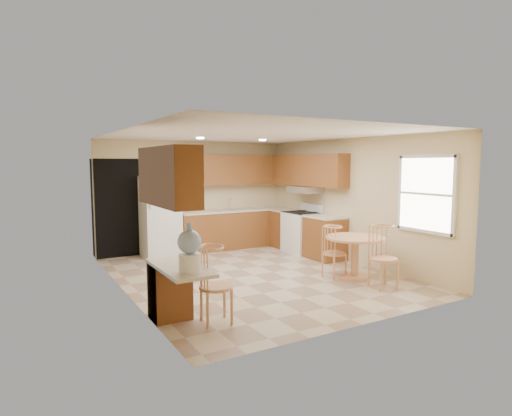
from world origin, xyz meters
TOP-DOWN VIEW (x-y plane):
  - floor at (0.00, 0.00)m, footprint 5.50×5.50m
  - ceiling at (0.00, 0.00)m, footprint 4.50×5.50m
  - wall_back at (0.00, 2.75)m, footprint 4.50×0.02m
  - wall_front at (0.00, -2.75)m, footprint 4.50×0.02m
  - wall_left at (-2.25, 0.00)m, footprint 0.02×5.50m
  - wall_right at (2.25, 0.00)m, footprint 0.02×5.50m
  - doorway at (-1.75, 2.73)m, footprint 0.90×0.02m
  - base_cab_back at (0.88, 2.45)m, footprint 2.75×0.60m
  - counter_back at (0.88, 2.45)m, footprint 2.75×0.63m
  - base_cab_right_a at (1.95, 1.85)m, footprint 0.60×0.59m
  - counter_right_a at (1.95, 1.85)m, footprint 0.63×0.59m
  - base_cab_right_b at (1.95, 0.40)m, footprint 0.60×0.80m
  - counter_right_b at (1.95, 0.40)m, footprint 0.63×0.80m
  - upper_cab_back at (0.88, 2.58)m, footprint 2.75×0.33m
  - upper_cab_right at (2.08, 1.21)m, footprint 0.33×2.42m
  - upper_cab_left at (-2.08, -1.60)m, footprint 0.33×1.40m
  - sink at (0.85, 2.45)m, footprint 0.78×0.44m
  - range_hood at (2.00, 1.18)m, footprint 0.50×0.76m
  - desk_pedestal at (-2.00, -1.32)m, footprint 0.48×0.42m
  - desk_top at (-2.00, -1.70)m, footprint 0.50×1.20m
  - window at (2.23, -1.85)m, footprint 0.06×1.12m
  - can_light_a at (-0.50, 1.20)m, footprint 0.14×0.14m
  - can_light_b at (0.90, 1.20)m, footprint 0.14×0.14m
  - refrigerator at (-0.95, 2.40)m, footprint 0.76×0.74m
  - stove at (1.92, 1.18)m, footprint 0.65×0.76m
  - dining_table at (1.40, -1.09)m, footprint 1.00×1.00m
  - chair_table_a at (1.15, -0.93)m, footprint 0.40×0.52m
  - chair_table_b at (1.40, -1.84)m, footprint 0.45×0.46m
  - chair_desk at (-1.55, -1.86)m, footprint 0.43×0.56m
  - water_crock at (-2.00, -2.05)m, footprint 0.27×0.27m

SIDE VIEW (x-z plane):
  - floor at x=0.00m, z-range 0.00..0.00m
  - desk_pedestal at x=-2.00m, z-range 0.00..0.72m
  - base_cab_back at x=0.88m, z-range 0.00..0.87m
  - base_cab_right_a at x=1.95m, z-range 0.00..0.87m
  - base_cab_right_b at x=1.95m, z-range 0.00..0.87m
  - stove at x=1.92m, z-range -0.08..1.01m
  - dining_table at x=1.40m, z-range 0.11..0.86m
  - chair_table_a at x=1.15m, z-range 0.10..1.01m
  - chair_desk at x=-1.55m, z-range 0.11..1.08m
  - chair_table_b at x=1.40m, z-range 0.11..1.12m
  - desk_top at x=-2.00m, z-range 0.73..0.77m
  - refrigerator at x=-0.95m, z-range 0.00..1.73m
  - counter_back at x=0.88m, z-range 0.87..0.91m
  - counter_right_a at x=1.95m, z-range 0.87..0.91m
  - counter_right_b at x=1.95m, z-range 0.87..0.91m
  - sink at x=0.85m, z-range 0.91..0.92m
  - water_crock at x=-2.00m, z-range 0.74..1.31m
  - doorway at x=-1.75m, z-range 0.00..2.10m
  - wall_back at x=0.00m, z-range 0.00..2.50m
  - wall_front at x=0.00m, z-range 0.00..2.50m
  - wall_left at x=-2.25m, z-range 0.00..2.50m
  - wall_right at x=2.25m, z-range 0.00..2.50m
  - range_hood at x=2.00m, z-range 1.35..1.49m
  - window at x=2.23m, z-range 0.85..2.15m
  - upper_cab_back at x=0.88m, z-range 1.50..2.20m
  - upper_cab_right at x=2.08m, z-range 1.50..2.20m
  - upper_cab_left at x=-2.08m, z-range 1.50..2.20m
  - can_light_a at x=-0.50m, z-range 2.48..2.49m
  - can_light_b at x=0.90m, z-range 2.48..2.49m
  - ceiling at x=0.00m, z-range 2.49..2.51m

